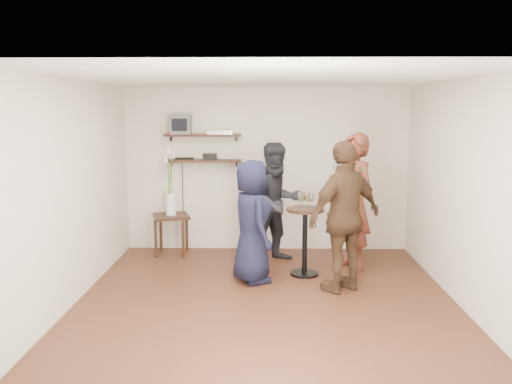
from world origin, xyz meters
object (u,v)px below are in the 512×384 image
person_navy (252,221)px  person_dark (277,203)px  dvd_deck (220,132)px  side_table (171,221)px  person_brown (345,217)px  crt_monitor (181,124)px  person_plaid (354,202)px  drinks_table (305,232)px  radio (210,156)px

person_navy → person_dark: bearing=-41.8°
dvd_deck → side_table: bearing=-162.3°
dvd_deck → person_brown: size_ratio=0.21×
crt_monitor → person_brown: (2.31, -1.90, -1.07)m
side_table → person_plaid: bearing=-14.6°
person_plaid → crt_monitor: bearing=-134.8°
crt_monitor → person_brown: crt_monitor is taller
drinks_table → person_plaid: (0.70, 0.32, 0.37)m
side_table → person_navy: size_ratio=0.41×
radio → person_plaid: bearing=-24.1°
person_dark → person_navy: bearing=-138.2°
person_navy → person_plaid: bearing=-88.7°
drinks_table → person_dark: bearing=118.4°
crt_monitor → person_navy: bearing=-53.6°
person_dark → person_plaid: bearing=-46.9°
side_table → person_navy: 1.87m
person_plaid → person_dark: bearing=-133.1°
person_plaid → radio: bearing=-138.7°
side_table → person_dark: 1.72m
person_dark → person_navy: person_dark is taller
person_plaid → person_dark: 1.13m
person_plaid → person_brown: size_ratio=1.02×
drinks_table → person_navy: bearing=-158.0°
dvd_deck → person_dark: 1.47m
dvd_deck → person_brown: 2.73m
person_dark → person_navy: size_ratio=1.10×
crt_monitor → side_table: size_ratio=0.49×
radio → person_dark: 1.36m
crt_monitor → person_plaid: 2.94m
side_table → person_plaid: (2.72, -0.71, 0.44)m
person_plaid → person_brown: person_plaid is taller
drinks_table → person_dark: (-0.37, 0.68, 0.29)m
drinks_table → person_dark: 0.83m
drinks_table → side_table: bearing=152.9°
drinks_table → person_brown: person_brown is taller
person_navy → person_brown: bearing=-128.4°
crt_monitor → person_plaid: crt_monitor is taller
radio → drinks_table: radio is taller
side_table → person_dark: size_ratio=0.37×
side_table → crt_monitor: bearing=59.4°
person_dark → person_brown: size_ratio=0.94×
side_table → drinks_table: 2.26m
person_dark → person_navy: 1.04m
radio → drinks_table: (1.42, -1.27, -0.92)m
crt_monitor → radio: size_ratio=1.45×
dvd_deck → person_dark: (0.89, -0.59, -1.01)m
crt_monitor → radio: crt_monitor is taller
person_navy → person_brown: size_ratio=0.86×
drinks_table → person_dark: size_ratio=0.52×
radio → person_dark: (1.05, -0.59, -0.63)m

